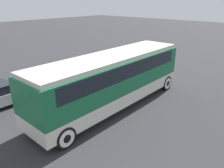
{
  "coord_description": "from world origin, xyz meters",
  "views": [
    {
      "loc": [
        -9.06,
        -8.09,
        6.17
      ],
      "look_at": [
        0.0,
        0.0,
        1.45
      ],
      "focal_mm": 35.0,
      "sensor_mm": 36.0,
      "label": 1
    }
  ],
  "objects": [
    {
      "name": "ground_plane",
      "position": [
        0.0,
        0.0,
        0.0
      ],
      "size": [
        120.0,
        120.0,
        0.0
      ],
      "primitive_type": "plane",
      "color": "#2D2D30"
    },
    {
      "name": "tour_bus",
      "position": [
        0.1,
        -0.0,
        1.94
      ],
      "size": [
        10.82,
        2.69,
        3.22
      ],
      "color": "silver",
      "rests_on": "ground_plane"
    },
    {
      "name": "parked_car_mid",
      "position": [
        4.79,
        5.57,
        0.68
      ],
      "size": [
        4.8,
        1.81,
        1.34
      ],
      "color": "#2D5638",
      "rests_on": "ground_plane"
    }
  ]
}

